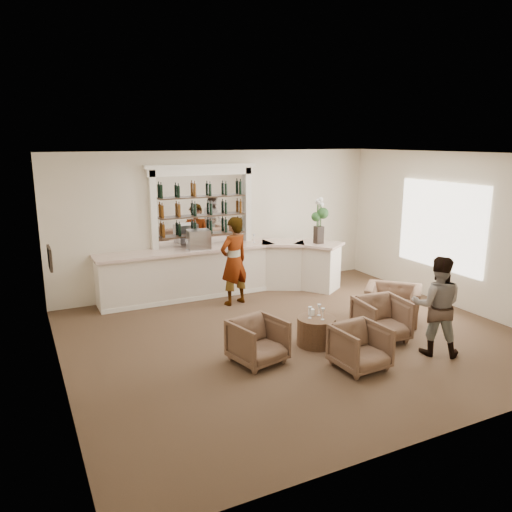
{
  "coord_description": "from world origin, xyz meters",
  "views": [
    {
      "loc": [
        -4.43,
        -7.4,
        3.54
      ],
      "look_at": [
        -0.36,
        0.9,
        1.38
      ],
      "focal_mm": 35.0,
      "sensor_mm": 36.0,
      "label": 1
    }
  ],
  "objects_px": {
    "armchair_left": "(258,341)",
    "flower_vase": "(319,218)",
    "armchair_center": "(360,347)",
    "armchair_right": "(382,319)",
    "espresso_machine": "(199,240)",
    "bar_counter": "(224,270)",
    "guest": "(437,306)",
    "cocktail_table": "(316,331)",
    "armchair_far": "(393,303)",
    "sommelier": "(234,261)"
  },
  "relations": [
    {
      "from": "armchair_center",
      "to": "armchair_right",
      "type": "relative_size",
      "value": 0.92
    },
    {
      "from": "bar_counter",
      "to": "sommelier",
      "type": "bearing_deg",
      "value": -95.11
    },
    {
      "from": "bar_counter",
      "to": "espresso_machine",
      "type": "bearing_deg",
      "value": 177.95
    },
    {
      "from": "bar_counter",
      "to": "flower_vase",
      "type": "xyz_separation_m",
      "value": [
        2.17,
        -0.65,
        1.18
      ]
    },
    {
      "from": "cocktail_table",
      "to": "espresso_machine",
      "type": "xyz_separation_m",
      "value": [
        -0.91,
        3.48,
        1.1
      ]
    },
    {
      "from": "guest",
      "to": "armchair_right",
      "type": "height_order",
      "value": "guest"
    },
    {
      "from": "espresso_machine",
      "to": "armchair_left",
      "type": "bearing_deg",
      "value": -87.91
    },
    {
      "from": "armchair_center",
      "to": "flower_vase",
      "type": "xyz_separation_m",
      "value": [
        1.74,
        3.91,
        1.4
      ]
    },
    {
      "from": "armchair_left",
      "to": "armchair_right",
      "type": "bearing_deg",
      "value": -16.0
    },
    {
      "from": "cocktail_table",
      "to": "armchair_left",
      "type": "bearing_deg",
      "value": -171.18
    },
    {
      "from": "bar_counter",
      "to": "flower_vase",
      "type": "relative_size",
      "value": 5.26
    },
    {
      "from": "cocktail_table",
      "to": "armchair_center",
      "type": "relative_size",
      "value": 0.87
    },
    {
      "from": "cocktail_table",
      "to": "armchair_right",
      "type": "bearing_deg",
      "value": -14.74
    },
    {
      "from": "cocktail_table",
      "to": "armchair_far",
      "type": "distance_m",
      "value": 2.1
    },
    {
      "from": "armchair_center",
      "to": "armchair_left",
      "type": "bearing_deg",
      "value": 142.97
    },
    {
      "from": "sommelier",
      "to": "flower_vase",
      "type": "distance_m",
      "value": 2.37
    },
    {
      "from": "armchair_center",
      "to": "armchair_right",
      "type": "distance_m",
      "value": 1.34
    },
    {
      "from": "sommelier",
      "to": "armchair_right",
      "type": "height_order",
      "value": "sommelier"
    },
    {
      "from": "bar_counter",
      "to": "guest",
      "type": "height_order",
      "value": "guest"
    },
    {
      "from": "armchair_center",
      "to": "espresso_machine",
      "type": "height_order",
      "value": "espresso_machine"
    },
    {
      "from": "sommelier",
      "to": "espresso_machine",
      "type": "xyz_separation_m",
      "value": [
        -0.52,
        0.77,
        0.39
      ]
    },
    {
      "from": "cocktail_table",
      "to": "flower_vase",
      "type": "height_order",
      "value": "flower_vase"
    },
    {
      "from": "armchair_left",
      "to": "espresso_machine",
      "type": "relative_size",
      "value": 1.64
    },
    {
      "from": "armchair_far",
      "to": "espresso_machine",
      "type": "height_order",
      "value": "espresso_machine"
    },
    {
      "from": "bar_counter",
      "to": "espresso_machine",
      "type": "height_order",
      "value": "espresso_machine"
    },
    {
      "from": "bar_counter",
      "to": "guest",
      "type": "bearing_deg",
      "value": -67.62
    },
    {
      "from": "bar_counter",
      "to": "guest",
      "type": "distance_m",
      "value": 5.03
    },
    {
      "from": "guest",
      "to": "flower_vase",
      "type": "distance_m",
      "value": 4.1
    },
    {
      "from": "sommelier",
      "to": "armchair_center",
      "type": "xyz_separation_m",
      "value": [
        0.49,
        -3.81,
        -0.61
      ]
    },
    {
      "from": "bar_counter",
      "to": "cocktail_table",
      "type": "distance_m",
      "value": 3.49
    },
    {
      "from": "armchair_right",
      "to": "flower_vase",
      "type": "distance_m",
      "value": 3.47
    },
    {
      "from": "armchair_center",
      "to": "armchair_right",
      "type": "height_order",
      "value": "armchair_right"
    },
    {
      "from": "guest",
      "to": "armchair_left",
      "type": "bearing_deg",
      "value": 19.99
    },
    {
      "from": "armchair_left",
      "to": "flower_vase",
      "type": "distance_m",
      "value": 4.53
    },
    {
      "from": "sommelier",
      "to": "espresso_machine",
      "type": "height_order",
      "value": "sommelier"
    },
    {
      "from": "armchair_center",
      "to": "espresso_machine",
      "type": "xyz_separation_m",
      "value": [
        -1.02,
        4.58,
        1.0
      ]
    },
    {
      "from": "armchair_right",
      "to": "espresso_machine",
      "type": "bearing_deg",
      "value": 125.61
    },
    {
      "from": "armchair_center",
      "to": "flower_vase",
      "type": "height_order",
      "value": "flower_vase"
    },
    {
      "from": "espresso_machine",
      "to": "flower_vase",
      "type": "height_order",
      "value": "flower_vase"
    },
    {
      "from": "guest",
      "to": "flower_vase",
      "type": "xyz_separation_m",
      "value": [
        0.26,
        3.99,
        0.91
      ]
    },
    {
      "from": "cocktail_table",
      "to": "sommelier",
      "type": "distance_m",
      "value": 2.83
    },
    {
      "from": "armchair_far",
      "to": "espresso_machine",
      "type": "distance_m",
      "value": 4.41
    },
    {
      "from": "armchair_right",
      "to": "armchair_far",
      "type": "xyz_separation_m",
      "value": [
        0.88,
        0.7,
        -0.04
      ]
    },
    {
      "from": "bar_counter",
      "to": "sommelier",
      "type": "distance_m",
      "value": 0.85
    },
    {
      "from": "armchair_center",
      "to": "espresso_machine",
      "type": "relative_size",
      "value": 1.61
    },
    {
      "from": "bar_counter",
      "to": "armchair_center",
      "type": "relative_size",
      "value": 7.29
    },
    {
      "from": "espresso_machine",
      "to": "flower_vase",
      "type": "xyz_separation_m",
      "value": [
        2.76,
        -0.67,
        0.4
      ]
    },
    {
      "from": "bar_counter",
      "to": "espresso_machine",
      "type": "xyz_separation_m",
      "value": [
        -0.59,
        0.02,
        0.78
      ]
    },
    {
      "from": "flower_vase",
      "to": "bar_counter",
      "type": "bearing_deg",
      "value": 163.32
    },
    {
      "from": "flower_vase",
      "to": "armchair_right",
      "type": "bearing_deg",
      "value": -101.93
    }
  ]
}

